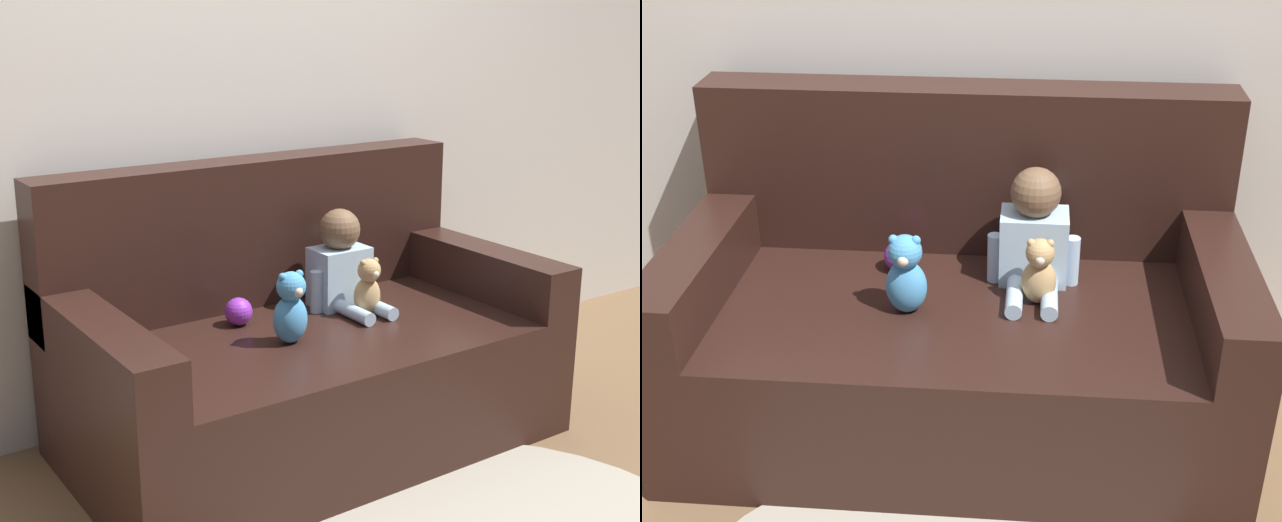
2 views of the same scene
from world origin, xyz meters
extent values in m
plane|color=brown|center=(0.00, 0.00, 0.00)|extent=(12.00, 12.00, 0.00)
cube|color=silver|center=(0.00, 0.55, 1.30)|extent=(8.00, 0.05, 2.60)
cube|color=black|center=(0.00, 0.00, 0.22)|extent=(1.69, 0.93, 0.44)
cube|color=black|center=(0.00, 0.38, 0.72)|extent=(1.69, 0.18, 0.55)
cube|color=black|center=(-0.77, 0.00, 0.54)|extent=(0.16, 0.93, 0.19)
cube|color=black|center=(0.77, 0.00, 0.54)|extent=(0.16, 0.93, 0.19)
cube|color=silver|center=(0.23, 0.15, 0.55)|extent=(0.21, 0.15, 0.22)
sphere|color=brown|center=(0.23, 0.15, 0.73)|extent=(0.15, 0.15, 0.15)
cylinder|color=silver|center=(0.17, -0.02, 0.47)|extent=(0.05, 0.19, 0.05)
cylinder|color=silver|center=(0.28, -0.02, 0.47)|extent=(0.05, 0.19, 0.05)
cylinder|color=silver|center=(0.11, 0.12, 0.52)|extent=(0.05, 0.05, 0.16)
cylinder|color=silver|center=(0.34, 0.12, 0.52)|extent=(0.05, 0.05, 0.16)
ellipsoid|color=tan|center=(0.24, 0.00, 0.51)|extent=(0.10, 0.09, 0.14)
sphere|color=tan|center=(0.24, -0.01, 0.61)|extent=(0.09, 0.09, 0.09)
sphere|color=tan|center=(0.22, -0.01, 0.64)|extent=(0.02, 0.02, 0.02)
sphere|color=tan|center=(0.27, -0.01, 0.64)|extent=(0.02, 0.02, 0.02)
sphere|color=beige|center=(0.24, -0.04, 0.61)|extent=(0.03, 0.03, 0.03)
ellipsoid|color=#4C9EDB|center=(-0.14, -0.08, 0.52)|extent=(0.12, 0.10, 0.16)
sphere|color=#4C9EDB|center=(-0.14, -0.09, 0.64)|extent=(0.10, 0.10, 0.10)
sphere|color=#4C9EDB|center=(-0.17, -0.09, 0.68)|extent=(0.03, 0.03, 0.03)
sphere|color=#4C9EDB|center=(-0.11, -0.09, 0.68)|extent=(0.03, 0.03, 0.03)
sphere|color=beige|center=(-0.14, -0.13, 0.63)|extent=(0.03, 0.03, 0.03)
sphere|color=purple|center=(-0.20, 0.16, 0.49)|extent=(0.10, 0.10, 0.10)
camera|label=1|loc=(-1.63, -2.45, 1.51)|focal=50.00mm
camera|label=2|loc=(0.21, -2.32, 1.79)|focal=50.00mm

